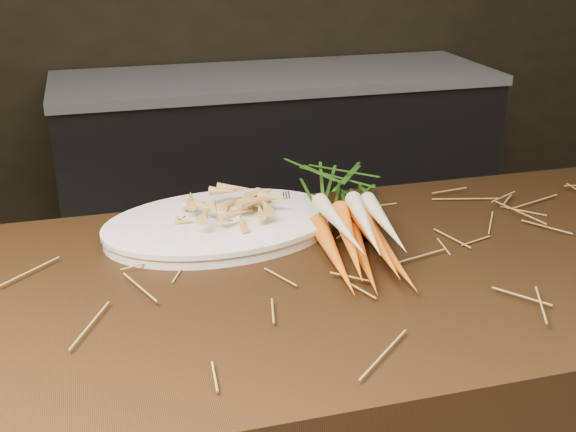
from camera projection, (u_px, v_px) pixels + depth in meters
name	position (u px, v px, depth m)	size (l,w,h in m)	color
back_counter	(277.00, 170.00, 3.13)	(1.82, 0.62, 0.84)	black
straw_bedding	(389.00, 258.00, 1.20)	(1.40, 0.60, 0.02)	olive
root_veg_bunch	(347.00, 207.00, 1.31)	(0.22, 0.52, 0.09)	#EC5F0A
serving_platter	(222.00, 227.00, 1.31)	(0.43, 0.28, 0.02)	white
roasted_veg_heap	(221.00, 209.00, 1.30)	(0.21, 0.15, 0.05)	#BE8B48
serving_fork	(302.00, 212.00, 1.34)	(0.01, 0.16, 0.00)	silver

